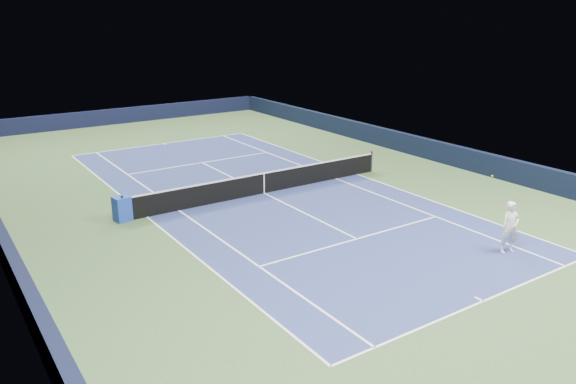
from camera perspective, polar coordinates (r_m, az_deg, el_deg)
ground at (r=25.30m, az=-2.44°, el=-0.13°), size 40.00×40.00×0.00m
wall_far at (r=42.89m, az=-16.57°, el=7.43°), size 22.00×0.35×1.10m
wall_right at (r=31.93m, az=14.38°, el=4.18°), size 0.35×40.00×1.10m
court_surface at (r=25.30m, az=-2.44°, el=-0.13°), size 10.97×23.77×0.01m
baseline_far at (r=35.63m, az=-12.53°, el=4.83°), size 10.97×0.08×0.00m
baseline_near at (r=17.11m, az=19.23°, el=-10.43°), size 10.97×0.08×0.00m
sideline_doubles_right at (r=28.41m, az=7.03°, el=1.80°), size 0.08×23.77×0.00m
sideline_doubles_left at (r=23.09m, az=-14.14°, el=-2.47°), size 0.08×23.77×0.00m
sideline_singles_right at (r=27.56m, az=4.87°, el=1.37°), size 0.08×23.77×0.00m
sideline_singles_left at (r=23.54m, az=-11.02°, el=-1.85°), size 0.08×23.77×0.00m
service_line_far at (r=30.73m, az=-8.71°, el=2.97°), size 8.23×0.08×0.00m
service_line_near at (r=20.44m, az=7.01°, el=-4.75°), size 8.23×0.08×0.00m
center_service_line at (r=25.30m, az=-2.44°, el=-0.11°), size 0.08×12.80×0.00m
center_mark_far at (r=35.50m, az=-12.44°, el=4.78°), size 0.08×0.30×0.00m
center_mark_near at (r=17.19m, az=18.83°, el=-10.25°), size 0.08×0.30×0.00m
tennis_net at (r=25.15m, az=-2.46°, el=0.96°), size 12.90×0.10×1.07m
sponsor_cube at (r=22.80m, az=-16.49°, el=-1.65°), size 0.69×0.64×0.98m
tennis_player at (r=20.35m, az=21.64°, el=-3.35°), size 0.86×1.34×2.47m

